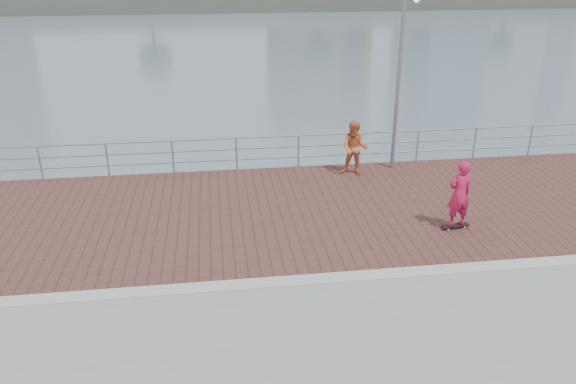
{
  "coord_description": "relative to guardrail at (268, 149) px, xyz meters",
  "views": [
    {
      "loc": [
        -1.68,
        -10.4,
        6.75
      ],
      "look_at": [
        0.0,
        2.0,
        1.3
      ],
      "focal_mm": 35.0,
      "sensor_mm": 36.0,
      "label": 1
    }
  ],
  "objects": [
    {
      "name": "skateboarder",
      "position": [
        4.41,
        -5.02,
        0.31
      ],
      "size": [
        0.71,
        0.53,
        1.79
      ],
      "primitive_type": "imported",
      "rotation": [
        0.0,
        0.0,
        3.3
      ],
      "color": "#C61A48",
      "rests_on": "skateboard"
    },
    {
      "name": "guardrail",
      "position": [
        0.0,
        0.0,
        0.0
      ],
      "size": [
        39.06,
        0.06,
        1.13
      ],
      "color": "#8C9EA8",
      "rests_on": "brick_lane"
    },
    {
      "name": "bystander",
      "position": [
        2.69,
        -0.93,
        0.21
      ],
      "size": [
        1.05,
        0.95,
        1.77
      ],
      "primitive_type": "imported",
      "rotation": [
        0.0,
        0.0,
        -0.4
      ],
      "color": "#DB7440",
      "rests_on": "brick_lane"
    },
    {
      "name": "water",
      "position": [
        -0.0,
        -7.0,
        -2.69
      ],
      "size": [
        400.0,
        400.0,
        0.0
      ],
      "primitive_type": "plane",
      "color": "slate",
      "rests_on": "ground"
    },
    {
      "name": "skateboard",
      "position": [
        4.41,
        -5.02,
        -0.6
      ],
      "size": [
        0.77,
        0.31,
        0.09
      ],
      "rotation": [
        0.0,
        0.0,
        0.16
      ],
      "color": "black",
      "rests_on": "brick_lane"
    },
    {
      "name": "street_lamp",
      "position": [
        4.11,
        -0.94,
        3.62
      ],
      "size": [
        0.44,
        1.29,
        6.06
      ],
      "color": "gray",
      "rests_on": "brick_lane"
    },
    {
      "name": "curb",
      "position": [
        -0.0,
        -7.0,
        -0.66
      ],
      "size": [
        40.0,
        0.4,
        0.06
      ],
      "primitive_type": "cube",
      "color": "#B7B5AD",
      "rests_on": "seawall"
    },
    {
      "name": "brick_lane",
      "position": [
        -0.0,
        -3.4,
        -0.68
      ],
      "size": [
        40.0,
        6.8,
        0.02
      ],
      "primitive_type": "cube",
      "color": "brown",
      "rests_on": "seawall"
    }
  ]
}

